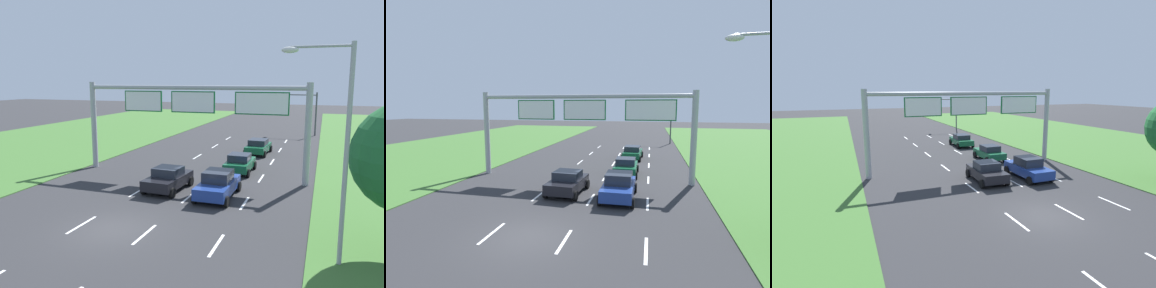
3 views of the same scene
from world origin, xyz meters
The scene contains 11 objects.
ground_plane centered at (0.00, 0.00, 0.00)m, with size 200.00×200.00×0.00m, color #2D2D30.
lane_dashes_inner_left centered at (-1.75, 6.00, 0.00)m, with size 0.14×50.40×0.01m.
lane_dashes_inner_right centered at (1.75, 6.00, 0.00)m, with size 0.14×50.40×0.01m.
lane_dashes_slip centered at (5.25, 6.00, 0.00)m, with size 0.14×50.40×0.01m.
car_near_red centered at (-0.05, 7.03, 0.76)m, with size 2.40×4.11×1.53m.
car_lead_silver centered at (3.45, 21.24, 0.75)m, with size 2.26×4.31×1.46m.
car_mid_lane centered at (3.34, 13.31, 0.75)m, with size 2.08×3.92×1.49m.
car_far_ahead centered at (3.43, 6.66, 0.81)m, with size 2.16×4.42×1.66m.
sign_gantry centered at (0.26, 11.18, 4.97)m, with size 17.24×0.44×7.00m.
traffic_light_mast centered at (6.39, 36.01, 3.87)m, with size 4.76×0.49×5.60m.
street_lamp centered at (9.86, -0.12, 5.08)m, with size 2.61×0.32×8.50m.
Camera 1 is at (9.39, -14.86, 7.13)m, focal length 35.00 mm.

